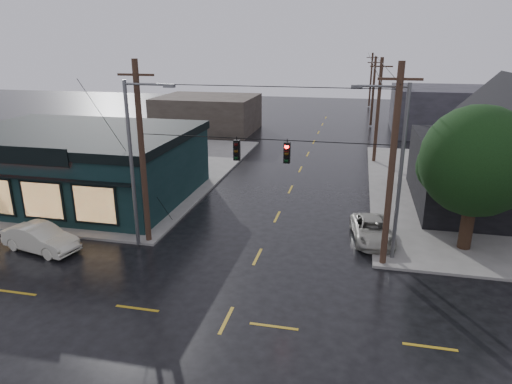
% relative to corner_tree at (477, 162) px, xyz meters
% --- Properties ---
extents(ground_plane, '(160.00, 160.00, 0.00)m').
position_rel_corner_tree_xyz_m(ground_plane, '(-10.93, -9.31, -5.05)').
color(ground_plane, black).
extents(sidewalk_nw, '(28.00, 28.00, 0.15)m').
position_rel_corner_tree_xyz_m(sidewalk_nw, '(-30.93, 10.69, -4.97)').
color(sidewalk_nw, slate).
rests_on(sidewalk_nw, ground).
extents(pizza_shop, '(16.30, 12.34, 4.90)m').
position_rel_corner_tree_xyz_m(pizza_shop, '(-25.93, 3.64, -2.49)').
color(pizza_shop, black).
rests_on(pizza_shop, ground).
extents(corner_tree, '(5.85, 5.85, 7.85)m').
position_rel_corner_tree_xyz_m(corner_tree, '(0.00, 0.00, 0.00)').
color(corner_tree, black).
rests_on(corner_tree, ground).
extents(utility_pole_nw, '(2.00, 0.32, 10.15)m').
position_rel_corner_tree_xyz_m(utility_pole_nw, '(-17.43, -2.81, -5.05)').
color(utility_pole_nw, black).
rests_on(utility_pole_nw, ground).
extents(utility_pole_ne, '(2.00, 0.32, 10.15)m').
position_rel_corner_tree_xyz_m(utility_pole_ne, '(-4.43, -2.81, -5.05)').
color(utility_pole_ne, black).
rests_on(utility_pole_ne, ground).
extents(utility_pole_far_a, '(2.00, 0.32, 9.65)m').
position_rel_corner_tree_xyz_m(utility_pole_far_a, '(-4.43, 18.69, -5.05)').
color(utility_pole_far_a, black).
rests_on(utility_pole_far_a, ground).
extents(utility_pole_far_b, '(2.00, 0.32, 9.15)m').
position_rel_corner_tree_xyz_m(utility_pole_far_b, '(-4.43, 38.69, -5.05)').
color(utility_pole_far_b, black).
rests_on(utility_pole_far_b, ground).
extents(utility_pole_far_c, '(2.00, 0.32, 9.15)m').
position_rel_corner_tree_xyz_m(utility_pole_far_c, '(-4.43, 58.69, -5.05)').
color(utility_pole_far_c, black).
rests_on(utility_pole_far_c, ground).
extents(span_signal_assembly, '(13.00, 0.48, 1.23)m').
position_rel_corner_tree_xyz_m(span_signal_assembly, '(-10.84, -2.81, 0.65)').
color(span_signal_assembly, black).
rests_on(span_signal_assembly, ground).
extents(streetlight_nw, '(5.40, 0.30, 9.15)m').
position_rel_corner_tree_xyz_m(streetlight_nw, '(-17.73, -3.51, -5.05)').
color(streetlight_nw, slate).
rests_on(streetlight_nw, ground).
extents(streetlight_ne, '(5.40, 0.30, 9.15)m').
position_rel_corner_tree_xyz_m(streetlight_ne, '(-3.93, -2.11, -5.05)').
color(streetlight_ne, slate).
rests_on(streetlight_ne, ground).
extents(bg_building_west, '(12.00, 10.00, 4.40)m').
position_rel_corner_tree_xyz_m(bg_building_west, '(-24.93, 30.69, -2.85)').
color(bg_building_west, '#342C26').
rests_on(bg_building_west, ground).
extents(bg_building_east, '(14.00, 12.00, 5.60)m').
position_rel_corner_tree_xyz_m(bg_building_east, '(5.07, 35.69, -2.25)').
color(bg_building_east, '#27272C').
rests_on(bg_building_east, ground).
extents(sedan_cream, '(4.71, 2.49, 1.48)m').
position_rel_corner_tree_xyz_m(sedan_cream, '(-22.70, -5.14, -4.31)').
color(sedan_cream, beige).
rests_on(sedan_cream, ground).
extents(suv_silver, '(2.72, 4.83, 1.27)m').
position_rel_corner_tree_xyz_m(suv_silver, '(-4.93, 0.20, -4.41)').
color(suv_silver, '#A2A195').
rests_on(suv_silver, ground).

